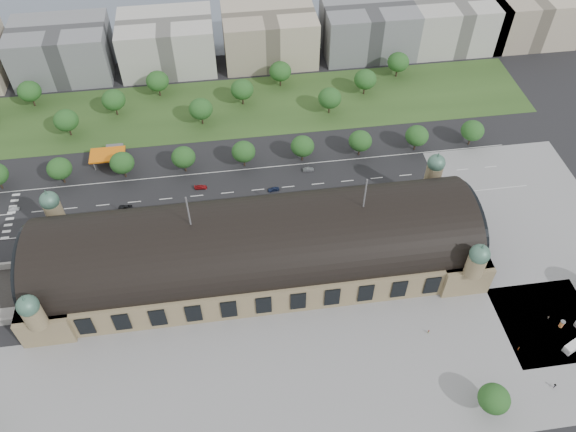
{
  "coord_description": "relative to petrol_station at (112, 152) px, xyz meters",
  "views": [
    {
      "loc": [
        -6.18,
        -119.18,
        155.87
      ],
      "look_at": [
        11.97,
        9.76,
        14.0
      ],
      "focal_mm": 35.0,
      "sensor_mm": 36.0,
      "label": 1
    }
  ],
  "objects": [
    {
      "name": "tree_row_3",
      "position": [
        5.91,
        -12.28,
        4.48
      ],
      "size": [
        9.6,
        9.6,
        11.52
      ],
      "color": "#2D2116",
      "rests_on": "ground"
    },
    {
      "name": "office_7",
      "position": [
        208.91,
        67.72,
        9.05
      ],
      "size": [
        45.0,
        32.0,
        24.0
      ],
      "primitive_type": "cube",
      "color": "#BCAE94",
      "rests_on": "ground"
    },
    {
      "name": "tree_row_6",
      "position": [
        77.91,
        -12.28,
        4.48
      ],
      "size": [
        9.6,
        9.6,
        11.52
      ],
      "color": "#2D2116",
      "rests_on": "ground"
    },
    {
      "name": "pedestrian_1",
      "position": [
        130.24,
        -108.53,
        -2.01
      ],
      "size": [
        0.73,
        0.82,
        1.88
      ],
      "primitive_type": "imported",
      "rotation": [
        0.0,
        0.0,
        1.06
      ],
      "color": "gray",
      "rests_on": "ground"
    },
    {
      "name": "tree_row_9",
      "position": [
        149.91,
        -12.28,
        4.48
      ],
      "size": [
        9.6,
        9.6,
        11.52
      ],
      "color": "#2D2116",
      "rests_on": "ground"
    },
    {
      "name": "traffic_car_2",
      "position": [
        6.69,
        -30.37,
        -2.23
      ],
      "size": [
        5.38,
        2.91,
        1.43
      ],
      "primitive_type": "imported",
      "rotation": [
        0.0,
        0.0,
        -1.68
      ],
      "color": "black",
      "rests_on": "ground"
    },
    {
      "name": "tree_belt_6",
      "position": [
        37.91,
        17.72,
        5.1
      ],
      "size": [
        10.4,
        10.4,
        12.48
      ],
      "color": "#2D2116",
      "rests_on": "ground"
    },
    {
      "name": "ground",
      "position": [
        53.91,
        -65.28,
        -2.95
      ],
      "size": [
        900.0,
        900.0,
        0.0
      ],
      "primitive_type": "plane",
      "color": "black",
      "rests_on": "ground"
    },
    {
      "name": "grass_belt",
      "position": [
        38.91,
        27.72,
        -2.95
      ],
      "size": [
        300.0,
        45.0,
        0.1
      ],
      "primitive_type": "cube",
      "color": "#29451B",
      "rests_on": "ground"
    },
    {
      "name": "tree_row_7",
      "position": [
        101.91,
        -12.28,
        4.48
      ],
      "size": [
        9.6,
        9.6,
        11.52
      ],
      "color": "#2D2116",
      "rests_on": "ground"
    },
    {
      "name": "tree_belt_8",
      "position": [
        75.91,
        41.72,
        5.1
      ],
      "size": [
        10.4,
        10.4,
        12.48
      ],
      "color": "#2D2116",
      "rests_on": "ground"
    },
    {
      "name": "bus_west",
      "position": [
        57.55,
        -38.28,
        -1.49
      ],
      "size": [
        10.54,
        2.65,
        2.92
      ],
      "primitive_type": "imported",
      "rotation": [
        0.0,
        0.0,
        1.55
      ],
      "color": "red",
      "rests_on": "ground"
    },
    {
      "name": "parked_car_6",
      "position": [
        35.91,
        -40.28,
        -2.25
      ],
      "size": [
        5.1,
        4.19,
        1.39
      ],
      "primitive_type": "imported",
      "rotation": [
        0.0,
        0.0,
        -1.01
      ],
      "color": "black",
      "rests_on": "ground"
    },
    {
      "name": "traffic_car_4",
      "position": [
        63.93,
        -28.51,
        -2.19
      ],
      "size": [
        4.6,
        2.18,
        1.52
      ],
      "primitive_type": "imported",
      "rotation": [
        0.0,
        0.0,
        -1.48
      ],
      "color": "#182243",
      "rests_on": "ground"
    },
    {
      "name": "pedestrian_2",
      "position": [
        144.59,
        -99.06,
        -2.16
      ],
      "size": [
        0.5,
        0.8,
        1.58
      ],
      "primitive_type": "imported",
      "rotation": [
        0.0,
        0.0,
        1.65
      ],
      "color": "gray",
      "rests_on": "ground"
    },
    {
      "name": "tree_belt_2",
      "position": [
        -38.09,
        41.72,
        5.1
      ],
      "size": [
        10.4,
        10.4,
        12.48
      ],
      "color": "#2D2116",
      "rests_on": "ground"
    },
    {
      "name": "office_6",
      "position": [
        168.91,
        67.72,
        9.05
      ],
      "size": [
        45.0,
        32.0,
        24.0
      ],
      "primitive_type": "cube",
      "color": "#B7B5AE",
      "rests_on": "ground"
    },
    {
      "name": "parked_car_4",
      "position": [
        19.35,
        -44.28,
        -2.23
      ],
      "size": [
        4.59,
        3.37,
        1.44
      ],
      "primitive_type": "imported",
      "rotation": [
        0.0,
        0.0,
        -1.09
      ],
      "color": "silver",
      "rests_on": "ground"
    },
    {
      "name": "traffic_car_1",
      "position": [
        -35.21,
        -25.11,
        -2.3
      ],
      "size": [
        3.98,
        1.57,
        1.29
      ],
      "primitive_type": "imported",
      "rotation": [
        0.0,
        0.0,
        1.52
      ],
      "color": "#9C9FA4",
      "rests_on": "ground"
    },
    {
      "name": "tree_row_4",
      "position": [
        29.91,
        -12.28,
        4.48
      ],
      "size": [
        9.6,
        9.6,
        11.52
      ],
      "color": "#2D2116",
      "rests_on": "ground"
    },
    {
      "name": "office_3",
      "position": [
        23.91,
        67.72,
        9.05
      ],
      "size": [
        45.0,
        32.0,
        24.0
      ],
      "primitive_type": "cube",
      "color": "#B7B5AE",
      "rests_on": "ground"
    },
    {
      "name": "tree_belt_9",
      "position": [
        94.91,
        17.72,
        5.1
      ],
      "size": [
        10.4,
        10.4,
        12.48
      ],
      "color": "#2D2116",
      "rests_on": "ground"
    },
    {
      "name": "parked_car_0",
      "position": [
        -19.79,
        -44.28,
        -2.29
      ],
      "size": [
        4.2,
        2.84,
        1.31
      ],
      "primitive_type": "imported",
      "rotation": [
        0.0,
        0.0,
        -1.17
      ],
      "color": "black",
      "rests_on": "ground"
    },
    {
      "name": "pedestrian_4",
      "position": [
        135.58,
        -121.69,
        -1.98
      ],
      "size": [
        1.31,
        1.21,
        1.94
      ],
      "primitive_type": "imported",
      "rotation": [
        0.0,
        0.0,
        3.83
      ],
      "color": "gray",
      "rests_on": "ground"
    },
    {
      "name": "petrol_station",
      "position": [
        0.0,
        0.0,
        0.0
      ],
      "size": [
        14.0,
        13.0,
        5.05
      ],
      "color": "orange",
      "rests_on": "ground"
    },
    {
      "name": "parked_car_5",
      "position": [
        19.42,
        -40.34,
        -2.18
      ],
      "size": [
        6.09,
        4.69,
        1.54
      ],
      "primitive_type": "imported",
      "rotation": [
        0.0,
        0.0,
        -1.12
      ],
      "color": "gray",
      "rests_on": "ground"
    },
    {
      "name": "tree_belt_5",
      "position": [
        18.91,
        41.72,
        5.1
      ],
      "size": [
        10.4,
        10.4,
        12.48
      ],
      "color": "#2D2116",
      "rests_on": "ground"
    },
    {
      "name": "plaza_south",
      "position": [
        63.91,
        -109.28,
        -2.95
      ],
      "size": [
        190.0,
        48.0,
        0.12
      ],
      "primitive_type": "cube",
      "color": "gray",
      "rests_on": "ground"
    },
    {
      "name": "traffic_car_6",
      "position": [
        128.87,
        -36.61,
        -2.16
      ],
      "size": [
        5.91,
        3.13,
        1.58
      ],
      "primitive_type": "imported",
      "rotation": [
        0.0,
        0.0,
        -1.48
      ],
      "color": "silver",
      "rests_on": "ground"
    },
    {
      "name": "road_slab",
      "position": [
        33.91,
        -27.28,
        -2.95
      ],
      "size": [
        260.0,
        26.0,
        0.1
      ],
      "primitive_type": "cube",
      "color": "black",
      "rests_on": "ground"
    },
    {
      "name": "parked_car_1",
      "position": [
        6.44,
        -42.54,
        -2.26
      ],
      "size": [
        5.37,
        4.77,
        1.38
      ],
      "primitive_type": "imported",
      "rotation": [
        0.0,
        0.0,
        -0.94
      ],
      "color": "maroon",
      "rests_on": "ground"
    },
    {
      "name": "station",
      "position": [
        53.91,
        -65.28,
        7.33
      ],
      "size": [
        150.0,
        48.4,
        44.3
      ],
      "color": "#887954",
      "rests_on": "ground"
    },
    {
      "name": "pedestrian_0",
      "position": [
        104.61,
        -98.88,
        -2.17
      ],
      "size": [
        0.86,
        0.64,
        1.56
      ],
      "primitive_type": "imported",
      "rotation": [
        0.0,
        0.0,
        0.3
      ],
      "color": "gray",
      "rests_on": "ground"
    },
    {
      "name": "tree_row_2",
      "position": [
        -18.09,
        -12.28,
        4.48
      ],
      "size": [
        9.6,
        9.6,
        11.52
      ],
      "color": "#2D2116",
      "rests_on": "ground"
    },
    {
      "name": "tree_belt_3",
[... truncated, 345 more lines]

